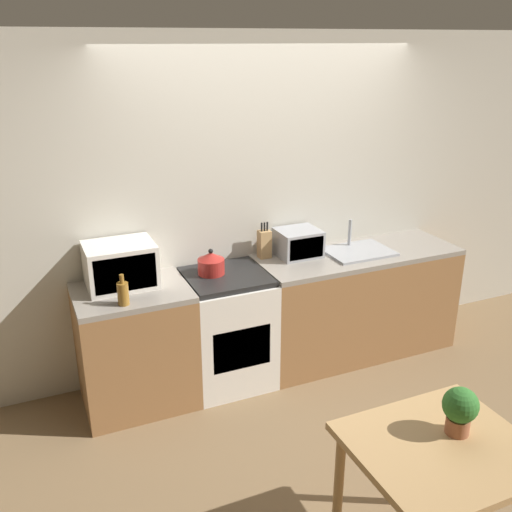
{
  "coord_description": "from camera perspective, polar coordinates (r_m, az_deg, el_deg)",
  "views": [
    {
      "loc": [
        -1.8,
        -3.04,
        2.53
      ],
      "look_at": [
        -0.25,
        0.51,
        1.05
      ],
      "focal_mm": 40.0,
      "sensor_mm": 36.0,
      "label": 1
    }
  ],
  "objects": [
    {
      "name": "microwave",
      "position": [
        4.08,
        -13.4,
        -0.89
      ],
      "size": [
        0.48,
        0.37,
        0.31
      ],
      "color": "silver",
      "rests_on": "counter_left_run"
    },
    {
      "name": "toaster_oven",
      "position": [
        4.56,
        4.24,
        1.32
      ],
      "size": [
        0.33,
        0.3,
        0.21
      ],
      "color": "#999BA0",
      "rests_on": "counter_right_run"
    },
    {
      "name": "sink_basin",
      "position": [
        4.72,
        10.15,
        0.54
      ],
      "size": [
        0.53,
        0.4,
        0.24
      ],
      "color": "#999BA0",
      "rests_on": "counter_right_run"
    },
    {
      "name": "kettle",
      "position": [
        4.21,
        -4.52,
        -0.73
      ],
      "size": [
        0.2,
        0.2,
        0.2
      ],
      "color": "maroon",
      "rests_on": "stove_range"
    },
    {
      "name": "counter_right_run",
      "position": [
        4.9,
        9.87,
        -4.58
      ],
      "size": [
        1.69,
        0.62,
        0.9
      ],
      "color": "olive",
      "rests_on": "ground_plane"
    },
    {
      "name": "stove_range",
      "position": [
        4.42,
        -2.9,
        -7.27
      ],
      "size": [
        0.62,
        0.62,
        0.9
      ],
      "color": "silver",
      "rests_on": "ground_plane"
    },
    {
      "name": "bottle",
      "position": [
        3.82,
        -13.16,
        -3.63
      ],
      "size": [
        0.08,
        0.08,
        0.21
      ],
      "color": "olive",
      "rests_on": "counter_left_run"
    },
    {
      "name": "wall_back",
      "position": [
        4.55,
        0.69,
        5.21
      ],
      "size": [
        10.0,
        0.06,
        2.6
      ],
      "color": "beige",
      "rests_on": "ground_plane"
    },
    {
      "name": "counter_left_run",
      "position": [
        4.26,
        -11.93,
        -8.87
      ],
      "size": [
        0.79,
        0.62,
        0.9
      ],
      "color": "olive",
      "rests_on": "ground_plane"
    },
    {
      "name": "ground_plane",
      "position": [
        4.35,
        5.95,
        -14.83
      ],
      "size": [
        16.0,
        16.0,
        0.0
      ],
      "primitive_type": "plane",
      "color": "brown"
    },
    {
      "name": "dining_table",
      "position": [
        2.99,
        17.95,
        -19.17
      ],
      "size": [
        0.83,
        0.74,
        0.77
      ],
      "color": "tan",
      "rests_on": "ground_plane"
    },
    {
      "name": "knife_block",
      "position": [
        4.51,
        0.85,
        1.23
      ],
      "size": [
        0.1,
        0.08,
        0.29
      ],
      "color": "tan",
      "rests_on": "counter_right_run"
    },
    {
      "name": "potted_plant",
      "position": [
        2.94,
        19.73,
        -14.17
      ],
      "size": [
        0.17,
        0.17,
        0.24
      ],
      "color": "#9E5B3D",
      "rests_on": "dining_table"
    }
  ]
}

